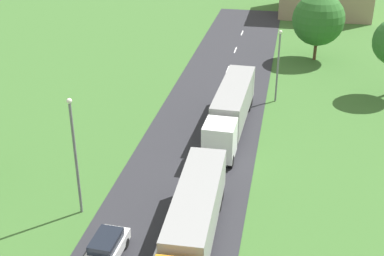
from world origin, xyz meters
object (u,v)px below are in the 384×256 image
object	(u,v)px
truck_third	(231,108)
lamppost_second	(75,152)
tree_elm	(318,20)
lamppost_third	(278,62)
truck_second	(193,222)
car_third	(105,249)

from	to	relation	value
truck_third	lamppost_second	bearing A→B (deg)	-120.39
truck_third	tree_elm	distance (m)	22.86
truck_third	lamppost_third	world-z (taller)	lamppost_third
truck_second	truck_third	xyz separation A→B (m)	(0.15, 16.76, 0.10)
truck_third	truck_second	bearing A→B (deg)	-90.52
lamppost_second	lamppost_third	xyz separation A→B (m)	(12.00, 21.76, -0.56)
truck_second	car_third	xyz separation A→B (m)	(-4.91, -1.97, -1.23)
truck_third	car_third	distance (m)	19.45
car_third	truck_third	bearing A→B (deg)	74.87
lamppost_third	tree_elm	bearing A→B (deg)	73.88
truck_third	tree_elm	bearing A→B (deg)	70.37
car_third	lamppost_third	bearing A→B (deg)	71.69
truck_second	car_third	world-z (taller)	truck_second
truck_third	car_third	bearing A→B (deg)	-105.13
car_third	lamppost_second	size ratio (longest dim) A/B	0.49
lamppost_third	lamppost_second	bearing A→B (deg)	-118.87
lamppost_second	truck_third	bearing A→B (deg)	59.61
lamppost_third	tree_elm	size ratio (longest dim) A/B	0.91
truck_second	car_third	size ratio (longest dim) A/B	3.25
truck_second	truck_third	distance (m)	16.76
tree_elm	lamppost_third	bearing A→B (deg)	-106.12
truck_second	lamppost_second	xyz separation A→B (m)	(-8.25, 2.43, 2.60)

